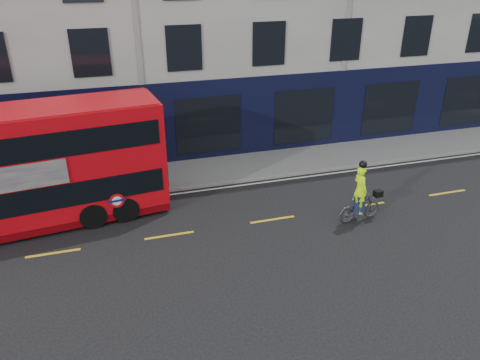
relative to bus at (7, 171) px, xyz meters
name	(u,v)px	position (x,y,z in m)	size (l,w,h in m)	color
ground	(176,259)	(5.30, -3.69, -2.30)	(120.00, 120.00, 0.00)	black
pavement	(153,178)	(5.30, 2.81, -2.24)	(60.00, 3.00, 0.12)	gray
kerb	(157,192)	(5.30, 1.31, -2.24)	(60.00, 0.12, 0.13)	gray
road_edge_line	(158,196)	(5.30, 1.01, -2.30)	(58.00, 0.10, 0.01)	silver
lane_dashes	(169,235)	(5.30, -2.19, -2.30)	(58.00, 0.12, 0.01)	gold
bus	(7,171)	(0.00, 0.00, 0.00)	(11.34, 3.83, 4.49)	red
cyclist	(360,201)	(12.44, -3.16, -1.45)	(1.86, 0.73, 2.51)	#404144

